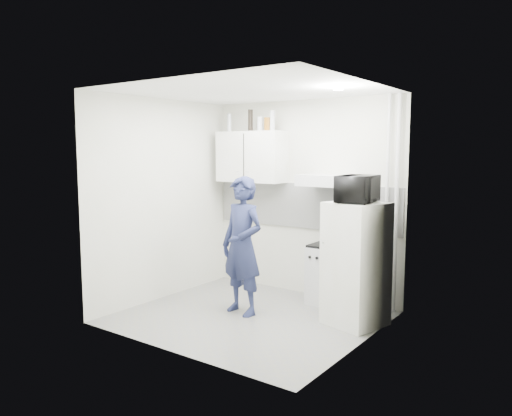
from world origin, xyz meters
The scene contains 22 objects.
floor centered at (0.00, 0.00, 0.00)m, with size 2.80×2.80×0.00m, color slate.
ceiling centered at (0.00, 0.00, 2.60)m, with size 2.80×2.80×0.00m, color white.
wall_back centered at (0.00, 1.25, 1.30)m, with size 2.80×2.80×0.00m, color beige.
wall_left centered at (-1.40, 0.00, 1.30)m, with size 2.60×2.60×0.00m, color beige.
wall_right centered at (1.40, 0.00, 1.30)m, with size 2.60×2.60×0.00m, color beige.
person centered at (-0.15, 0.08, 0.82)m, with size 0.60×0.39×1.64m, color #1D2345.
stove centered at (0.52, 1.00, 0.37)m, with size 0.46×0.46×0.74m, color silver.
fridge centered at (1.10, 0.51, 0.69)m, with size 0.57×0.57×1.37m, color beige.
stove_top centered at (0.52, 1.00, 0.75)m, with size 0.44×0.44×0.03m, color black.
saucepan centered at (0.49, 1.08, 0.82)m, with size 0.20×0.20×0.11m, color silver.
microwave centered at (1.10, 0.51, 1.52)m, with size 0.36×0.53×0.30m, color black.
bottle_a centered at (-1.14, 1.07, 2.33)m, with size 0.06×0.06×0.26m, color #B2B7BC.
bottle_d centered at (-0.77, 1.07, 2.35)m, with size 0.07×0.07×0.30m, color black.
canister_a centered at (-0.60, 1.07, 2.30)m, with size 0.08×0.08×0.19m, color #B2B7BC.
canister_b centered at (-0.48, 1.07, 2.29)m, with size 0.09×0.09×0.18m, color brown.
bottle_e centered at (-0.40, 1.07, 2.33)m, with size 0.07×0.07×0.27m, color #B2B7BC.
upper_cabinet centered at (-0.75, 1.07, 1.85)m, with size 1.00×0.35×0.70m, color beige.
range_hood centered at (0.45, 1.00, 1.57)m, with size 0.60×0.50×0.14m, color silver.
backsplash centered at (0.00, 1.24, 1.20)m, with size 2.74×0.03×0.60m, color white.
pipe_a centered at (1.30, 1.17, 1.30)m, with size 0.05×0.05×2.60m, color silver.
pipe_b centered at (1.18, 1.17, 1.30)m, with size 0.04×0.04×2.60m, color silver.
ceiling_spot_fixture centered at (1.00, 0.20, 2.57)m, with size 0.10×0.10×0.02m, color white.
Camera 1 is at (3.37, -4.54, 1.95)m, focal length 35.00 mm.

